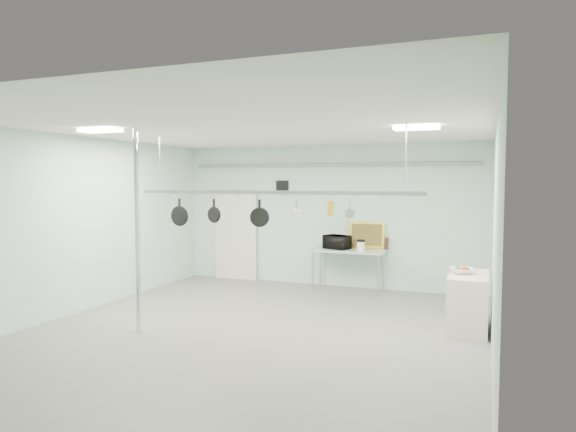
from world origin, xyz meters
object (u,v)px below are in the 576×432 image
at_px(skillet_left, 180,212).
at_px(prep_table, 348,253).
at_px(chrome_pole, 137,231).
at_px(fruit_bowl, 461,271).
at_px(skillet_mid, 214,210).
at_px(pot_rack, 271,191).
at_px(skillet_right, 260,212).
at_px(coffee_canister, 361,246).
at_px(side_cabinet, 468,302).
at_px(microwave, 337,242).

bearing_deg(skillet_left, prep_table, 58.32).
bearing_deg(chrome_pole, fruit_bowl, 22.99).
distance_m(prep_table, skillet_mid, 3.75).
relative_size(prep_table, pot_rack, 0.33).
xyz_separation_m(chrome_pole, skillet_right, (1.69, 0.90, 0.28)).
xyz_separation_m(pot_rack, skillet_right, (-0.21, 0.00, -0.35)).
xyz_separation_m(pot_rack, coffee_canister, (0.72, 3.12, -1.22)).
distance_m(coffee_canister, skillet_mid, 3.69).
relative_size(chrome_pole, skillet_right, 7.69).
bearing_deg(skillet_mid, skillet_left, -169.34).
bearing_deg(chrome_pole, side_cabinet, 22.41).
xyz_separation_m(fruit_bowl, skillet_right, (-3.04, -1.11, 0.93)).
relative_size(chrome_pole, coffee_canister, 15.96).
bearing_deg(pot_rack, skillet_mid, 180.00).
xyz_separation_m(side_cabinet, skillet_right, (-3.16, -1.10, 1.43)).
xyz_separation_m(skillet_mid, skillet_right, (0.83, 0.00, -0.02)).
distance_m(chrome_pole, coffee_canister, 4.83).
bearing_deg(chrome_pole, coffee_canister, 56.93).
xyz_separation_m(prep_table, coffee_canister, (0.32, -0.18, 0.17)).
bearing_deg(fruit_bowl, chrome_pole, -157.01).
bearing_deg(side_cabinet, coffee_canister, 137.84).
distance_m(side_cabinet, skillet_right, 3.63).
height_order(microwave, fruit_bowl, microwave).
relative_size(microwave, fruit_bowl, 1.44).
bearing_deg(prep_table, side_cabinet, -40.79).
bearing_deg(prep_table, skillet_mid, -113.54).
bearing_deg(fruit_bowl, pot_rack, -158.64).
xyz_separation_m(chrome_pole, pot_rack, (1.90, 0.90, 0.63)).
height_order(prep_table, skillet_left, skillet_left).
height_order(side_cabinet, skillet_right, skillet_right).
xyz_separation_m(coffee_canister, skillet_right, (-0.92, -3.12, 0.87)).
height_order(side_cabinet, coffee_canister, coffee_canister).
relative_size(prep_table, coffee_canister, 7.98).
height_order(pot_rack, fruit_bowl, pot_rack).
distance_m(side_cabinet, coffee_canister, 3.06).
height_order(coffee_canister, skillet_mid, skillet_mid).
bearing_deg(skillet_right, prep_table, 62.79).
height_order(pot_rack, microwave, pot_rack).
distance_m(prep_table, skillet_left, 4.05).
bearing_deg(microwave, coffee_canister, -175.18).
height_order(fruit_bowl, skillet_mid, skillet_mid).
height_order(side_cabinet, microwave, microwave).
distance_m(prep_table, side_cabinet, 3.39).
distance_m(pot_rack, skillet_right, 0.41).
relative_size(coffee_canister, skillet_left, 0.43).
distance_m(pot_rack, coffee_canister, 3.43).
xyz_separation_m(skillet_left, skillet_right, (1.51, 0.00, 0.03)).
distance_m(chrome_pole, pot_rack, 2.19).
height_order(chrome_pole, microwave, chrome_pole).
height_order(chrome_pole, pot_rack, chrome_pole).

